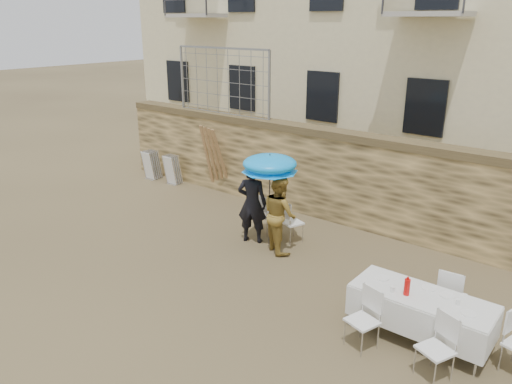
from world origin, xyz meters
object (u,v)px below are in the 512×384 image
Objects in this scene: woman_dress at (280,214)px; table_chair_front_right at (436,348)px; couple_chair_right at (292,221)px; man_suit at (252,203)px; table_chair_back at (451,295)px; soda_bottle at (407,287)px; banquet_table at (422,297)px; table_chair_front_left at (362,320)px; umbrella at (270,167)px; couple_chair_left at (267,214)px; chair_stack_left at (156,163)px; chair_stack_right at (175,169)px.

woman_dress is 4.53m from table_chair_front_right.
man_suit is at bearing 59.00° from couple_chair_right.
soda_bottle is at bearing 63.16° from table_chair_back.
table_chair_front_right is at bearing -56.31° from banquet_table.
man_suit is at bearing -179.16° from table_chair_front_right.
man_suit reaches higher than banquet_table.
table_chair_back is (3.81, -0.97, 0.00)m from couple_chair_right.
umbrella is at bearing 165.47° from table_chair_front_left.
couple_chair_right is at bearing -164.00° from man_suit.
umbrella reaches higher than table_chair_back.
couple_chair_left is 1.00× the size of couple_chair_right.
man_suit is at bearing -18.77° from chair_stack_left.
couple_chair_right is 6.19m from chair_stack_left.
woman_dress reaches higher than banquet_table.
couple_chair_left is 4.62m from table_chair_back.
banquet_table is (3.61, -1.77, 0.25)m from couple_chair_right.
chair_stack_left is at bearing 174.77° from table_chair_front_left.
umbrella reaches higher than man_suit.
man_suit is 0.95× the size of umbrella.
table_chair_front_right is at bearing 96.95° from table_chair_back.
woman_dress is 1.74× the size of couple_chair_left.
man_suit reaches higher than couple_chair_left.
couple_chair_right is 3.93m from table_chair_front_left.
man_suit is 6.95× the size of soda_bottle.
couple_chair_right is 5.32m from chair_stack_right.
couple_chair_left is 5.43m from table_chair_front_right.
umbrella is 4.35m from table_chair_back.
woman_dress is at bearing -10.34° from table_chair_back.
umbrella is 2.07× the size of chair_stack_right.
couple_chair_left is 4.56m from soda_bottle.
man_suit is 5.68m from chair_stack_left.
soda_bottle is 0.28× the size of chair_stack_left.
soda_bottle is at bearing -143.13° from banquet_table.
soda_bottle reaches higher than banquet_table.
table_chair_front_right is at bearing -176.57° from woman_dress.
banquet_table is at bearing 166.78° from couple_chair_left.
woman_dress is 0.80× the size of banquet_table.
couple_chair_right is 4.03m from banquet_table.
chair_stack_right is (-4.46, 1.27, -0.02)m from couple_chair_left.
table_chair_front_left is (3.31, -2.07, -1.31)m from umbrella.
couple_chair_left is at bearing 155.00° from soda_bottle.
table_chair_front_left is at bearing -24.87° from chair_stack_right.
table_chair_back is (-0.30, 1.55, 0.00)m from table_chair_front_right.
table_chair_front_left is at bearing 154.93° from couple_chair_left.
woman_dress reaches higher than soda_bottle.
table_chair_front_right is 1.00× the size of table_chair_back.
chair_stack_right is (-4.46, 1.82, -0.44)m from man_suit.
woman_dress is 6.44× the size of soda_bottle.
soda_bottle is at bearing 73.74° from table_chair_front_left.
table_chair_front_left is at bearing -31.96° from umbrella.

